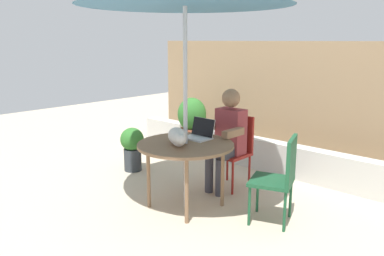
{
  "coord_description": "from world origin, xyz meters",
  "views": [
    {
      "loc": [
        2.74,
        -2.86,
        1.78
      ],
      "look_at": [
        0.0,
        0.1,
        0.86
      ],
      "focal_mm": 36.35,
      "sensor_mm": 36.0,
      "label": 1
    }
  ],
  "objects_px": {
    "person_seated": "(227,134)",
    "potted_plant_near_fence": "(132,146)",
    "chair_empty": "(281,174)",
    "chair_occupied": "(235,145)",
    "cat": "(178,137)",
    "patio_table": "(186,149)",
    "potted_plant_by_chair": "(192,123)",
    "laptop": "(200,132)"
  },
  "relations": [
    {
      "from": "chair_empty",
      "to": "person_seated",
      "type": "bearing_deg",
      "value": 158.64
    },
    {
      "from": "person_seated",
      "to": "potted_plant_near_fence",
      "type": "xyz_separation_m",
      "value": [
        -1.38,
        -0.34,
        -0.34
      ]
    },
    {
      "from": "chair_empty",
      "to": "potted_plant_near_fence",
      "type": "bearing_deg",
      "value": 179.3
    },
    {
      "from": "chair_occupied",
      "to": "laptop",
      "type": "bearing_deg",
      "value": -94.49
    },
    {
      "from": "patio_table",
      "to": "cat",
      "type": "distance_m",
      "value": 0.17
    },
    {
      "from": "chair_occupied",
      "to": "cat",
      "type": "distance_m",
      "value": 1.0
    },
    {
      "from": "laptop",
      "to": "cat",
      "type": "distance_m",
      "value": 0.37
    },
    {
      "from": "patio_table",
      "to": "laptop",
      "type": "height_order",
      "value": "laptop"
    },
    {
      "from": "chair_empty",
      "to": "potted_plant_near_fence",
      "type": "xyz_separation_m",
      "value": [
        -2.32,
        0.03,
        -0.17
      ]
    },
    {
      "from": "patio_table",
      "to": "person_seated",
      "type": "distance_m",
      "value": 0.71
    },
    {
      "from": "person_seated",
      "to": "potted_plant_by_chair",
      "type": "xyz_separation_m",
      "value": [
        -1.38,
        0.88,
        -0.2
      ]
    },
    {
      "from": "chair_empty",
      "to": "laptop",
      "type": "distance_m",
      "value": 1.03
    },
    {
      "from": "chair_occupied",
      "to": "laptop",
      "type": "distance_m",
      "value": 0.65
    },
    {
      "from": "potted_plant_by_chair",
      "to": "patio_table",
      "type": "bearing_deg",
      "value": -48.97
    },
    {
      "from": "cat",
      "to": "potted_plant_by_chair",
      "type": "relative_size",
      "value": 0.59
    },
    {
      "from": "person_seated",
      "to": "patio_table",
      "type": "bearing_deg",
      "value": -90.0
    },
    {
      "from": "person_seated",
      "to": "potted_plant_near_fence",
      "type": "bearing_deg",
      "value": -166.08
    },
    {
      "from": "chair_occupied",
      "to": "cat",
      "type": "height_order",
      "value": "cat"
    },
    {
      "from": "person_seated",
      "to": "potted_plant_by_chair",
      "type": "relative_size",
      "value": 1.37
    },
    {
      "from": "patio_table",
      "to": "chair_occupied",
      "type": "bearing_deg",
      "value": 90.0
    },
    {
      "from": "chair_occupied",
      "to": "cat",
      "type": "bearing_deg",
      "value": -91.59
    },
    {
      "from": "patio_table",
      "to": "laptop",
      "type": "bearing_deg",
      "value": 99.36
    },
    {
      "from": "chair_empty",
      "to": "chair_occupied",
      "type": "bearing_deg",
      "value": 150.86
    },
    {
      "from": "cat",
      "to": "potted_plant_near_fence",
      "type": "xyz_separation_m",
      "value": [
        -1.35,
        0.46,
        -0.45
      ]
    },
    {
      "from": "cat",
      "to": "person_seated",
      "type": "bearing_deg",
      "value": 88.1
    },
    {
      "from": "potted_plant_near_fence",
      "to": "potted_plant_by_chair",
      "type": "distance_m",
      "value": 1.23
    },
    {
      "from": "potted_plant_by_chair",
      "to": "laptop",
      "type": "bearing_deg",
      "value": -44.4
    },
    {
      "from": "chair_empty",
      "to": "cat",
      "type": "height_order",
      "value": "cat"
    },
    {
      "from": "patio_table",
      "to": "potted_plant_near_fence",
      "type": "height_order",
      "value": "patio_table"
    },
    {
      "from": "patio_table",
      "to": "cat",
      "type": "height_order",
      "value": "cat"
    },
    {
      "from": "person_seated",
      "to": "cat",
      "type": "relative_size",
      "value": 2.31
    },
    {
      "from": "potted_plant_by_chair",
      "to": "person_seated",
      "type": "bearing_deg",
      "value": -32.38
    },
    {
      "from": "person_seated",
      "to": "laptop",
      "type": "relative_size",
      "value": 4.06
    },
    {
      "from": "potted_plant_near_fence",
      "to": "chair_empty",
      "type": "bearing_deg",
      "value": -0.7
    },
    {
      "from": "chair_occupied",
      "to": "patio_table",
      "type": "bearing_deg",
      "value": -90.0
    },
    {
      "from": "chair_occupied",
      "to": "person_seated",
      "type": "relative_size",
      "value": 0.72
    },
    {
      "from": "patio_table",
      "to": "potted_plant_by_chair",
      "type": "distance_m",
      "value": 2.12
    },
    {
      "from": "potted_plant_near_fence",
      "to": "potted_plant_by_chair",
      "type": "bearing_deg",
      "value": 90.37
    },
    {
      "from": "chair_occupied",
      "to": "cat",
      "type": "relative_size",
      "value": 1.67
    },
    {
      "from": "chair_occupied",
      "to": "person_seated",
      "type": "distance_m",
      "value": 0.23
    },
    {
      "from": "laptop",
      "to": "potted_plant_near_fence",
      "type": "bearing_deg",
      "value": 176.08
    },
    {
      "from": "potted_plant_near_fence",
      "to": "patio_table",
      "type": "bearing_deg",
      "value": -15.13
    }
  ]
}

